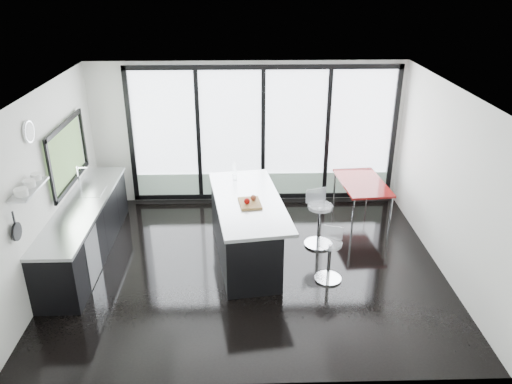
{
  "coord_description": "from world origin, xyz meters",
  "views": [
    {
      "loc": [
        -0.11,
        -6.8,
        4.37
      ],
      "look_at": [
        0.1,
        0.3,
        1.15
      ],
      "focal_mm": 35.0,
      "sensor_mm": 36.0,
      "label": 1
    }
  ],
  "objects_px": {
    "bar_stool_near": "(329,261)",
    "red_table": "(361,200)",
    "bar_stool_far": "(319,225)",
    "island": "(244,227)"
  },
  "relations": [
    {
      "from": "bar_stool_near",
      "to": "red_table",
      "type": "height_order",
      "value": "red_table"
    },
    {
      "from": "bar_stool_near",
      "to": "bar_stool_far",
      "type": "relative_size",
      "value": 0.86
    },
    {
      "from": "bar_stool_near",
      "to": "bar_stool_far",
      "type": "distance_m",
      "value": 1.04
    },
    {
      "from": "red_table",
      "to": "island",
      "type": "bearing_deg",
      "value": -149.89
    },
    {
      "from": "bar_stool_near",
      "to": "bar_stool_far",
      "type": "height_order",
      "value": "bar_stool_far"
    },
    {
      "from": "island",
      "to": "bar_stool_near",
      "type": "relative_size",
      "value": 3.95
    },
    {
      "from": "island",
      "to": "bar_stool_far",
      "type": "bearing_deg",
      "value": 12.24
    },
    {
      "from": "bar_stool_near",
      "to": "red_table",
      "type": "relative_size",
      "value": 0.48
    },
    {
      "from": "bar_stool_near",
      "to": "red_table",
      "type": "bearing_deg",
      "value": 82.67
    },
    {
      "from": "bar_stool_far",
      "to": "red_table",
      "type": "relative_size",
      "value": 0.55
    }
  ]
}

